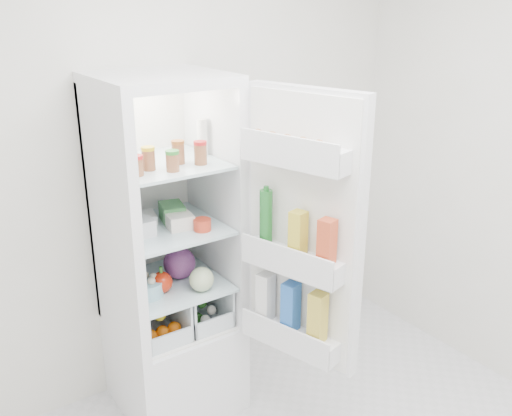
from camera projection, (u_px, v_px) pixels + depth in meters
room_walls at (380, 173)px, 1.84m from camera, size 3.02×3.02×2.61m
refrigerator at (167, 291)px, 3.02m from camera, size 0.60×0.60×1.80m
shelf_low at (172, 283)px, 2.94m from camera, size 0.49×0.53×0.01m
shelf_mid at (169, 227)px, 2.84m from camera, size 0.49×0.53×0.02m
shelf_top at (165, 163)px, 2.72m from camera, size 0.49×0.53×0.02m
crisper_left at (152, 312)px, 2.92m from camera, size 0.23×0.46×0.22m
crisper_right at (194, 298)px, 3.05m from camera, size 0.23×0.46×0.22m
condiment_jars at (168, 160)px, 2.59m from camera, size 0.38×0.16×0.08m
squeeze_bottle at (202, 137)px, 2.81m from camera, size 0.05×0.05×0.18m
tub_white at (139, 227)px, 2.71m from camera, size 0.13×0.13×0.08m
tub_cream at (179, 221)px, 2.80m from camera, size 0.14×0.14×0.07m
tin_red at (202, 225)px, 2.77m from camera, size 0.10×0.10×0.06m
foil_tray at (137, 219)px, 2.86m from camera, size 0.21×0.17×0.04m
tub_green at (172, 212)px, 2.89m from camera, size 0.14×0.18×0.09m
red_cabbage at (179, 263)px, 2.95m from camera, size 0.17×0.17×0.17m
bell_pepper at (162, 282)px, 2.82m from camera, size 0.11×0.11×0.11m
mushroom_bowl at (147, 288)px, 2.79m from camera, size 0.18×0.18×0.08m
salad_bag at (201, 279)px, 2.83m from camera, size 0.12×0.12×0.12m
citrus_pile at (156, 319)px, 2.89m from camera, size 0.20×0.24×0.16m
veg_pile at (195, 306)px, 3.07m from camera, size 0.16×0.30×0.10m
fridge_door at (300, 239)px, 2.59m from camera, size 0.32×0.59×1.30m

